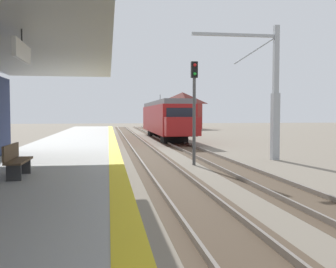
% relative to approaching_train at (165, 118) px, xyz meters
% --- Properties ---
extents(station_platform, '(5.00, 80.00, 0.91)m').
position_rel_approaching_train_xyz_m(station_platform, '(-7.80, -26.01, -1.73)').
color(station_platform, '#A8A8A3').
rests_on(station_platform, ground).
extents(track_pair_nearest_platform, '(2.34, 120.00, 0.16)m').
position_rel_approaching_train_xyz_m(track_pair_nearest_platform, '(-3.40, -22.01, -2.13)').
color(track_pair_nearest_platform, '#4C3D2D').
rests_on(track_pair_nearest_platform, ground).
extents(track_pair_middle, '(2.34, 120.00, 0.16)m').
position_rel_approaching_train_xyz_m(track_pair_middle, '(-0.00, -22.01, -2.13)').
color(track_pair_middle, '#4C3D2D').
rests_on(track_pair_middle, ground).
extents(approaching_train, '(2.93, 19.60, 4.76)m').
position_rel_approaching_train_xyz_m(approaching_train, '(0.00, 0.00, 0.00)').
color(approaching_train, maroon).
rests_on(approaching_train, ground).
extents(rail_signal_post, '(0.32, 0.34, 5.20)m').
position_rel_approaching_train_xyz_m(rail_signal_post, '(-1.54, -20.73, 1.02)').
color(rail_signal_post, '#4C4C4C').
rests_on(rail_signal_post, ground).
extents(catenary_pylon_far_side, '(5.00, 0.40, 7.50)m').
position_rel_approaching_train_xyz_m(catenary_pylon_far_side, '(3.15, -19.20, 1.43)').
color(catenary_pylon_far_side, '#9EA3A8').
rests_on(catenary_pylon_far_side, ground).
extents(platform_bench, '(0.45, 1.60, 0.88)m').
position_rel_approaching_train_xyz_m(platform_bench, '(-8.26, -29.18, -0.80)').
color(platform_bench, brown).
rests_on(platform_bench, station_platform).
extents(distant_trackside_house, '(6.60, 5.28, 6.40)m').
position_rel_approaching_train_xyz_m(distant_trackside_house, '(7.14, 27.94, 1.16)').
color(distant_trackside_house, maroon).
rests_on(distant_trackside_house, ground).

